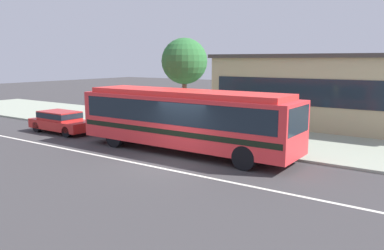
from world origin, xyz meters
The scene contains 11 objects.
ground_plane centered at (0.00, 0.00, 0.00)m, with size 120.00×120.00×0.00m, color #3A3839.
sidewalk_slab centered at (0.00, 7.35, 0.06)m, with size 60.00×8.00×0.12m, color #97A08C.
lane_stripe_center centered at (0.00, -0.80, 0.00)m, with size 56.00×0.16×0.01m, color silver.
transit_bus centered at (-0.74, 2.00, 1.71)m, with size 10.97×2.58×2.94m.
sedan_behind_bus centered at (-9.79, 1.84, 0.72)m, with size 4.33×1.79×1.29m.
pedestrian_waiting_near_sign centered at (2.20, 5.21, 1.12)m, with size 0.38×0.38×1.71m.
pedestrian_walking_along_curb centered at (2.78, 4.60, 1.12)m, with size 0.46×0.46×1.71m.
pedestrian_standing_by_tree centered at (1.89, 4.50, 1.05)m, with size 0.47×0.47×1.60m.
bus_stop_sign centered at (2.43, 3.73, 1.66)m, with size 0.12×0.44×2.40m.
street_tree_near_stop centered at (-3.46, 5.72, 4.22)m, with size 2.64×2.64×5.46m.
station_building centered at (3.23, 14.19, 2.35)m, with size 15.29×8.94×4.69m.
Camera 1 is at (9.80, -12.61, 4.34)m, focal length 36.42 mm.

